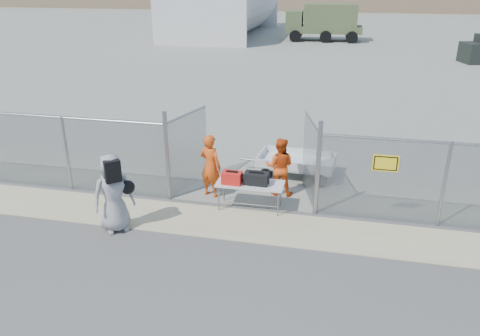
% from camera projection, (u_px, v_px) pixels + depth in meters
% --- Properties ---
extents(ground, '(160.00, 160.00, 0.00)m').
position_uv_depth(ground, '(221.00, 244.00, 10.78)').
color(ground, '#3E3E3E').
extents(tarmac_inside, '(160.00, 80.00, 0.01)m').
position_uv_depth(tarmac_inside, '(322.00, 35.00, 48.69)').
color(tarmac_inside, gray).
rests_on(tarmac_inside, ground).
extents(dirt_strip, '(44.00, 1.60, 0.01)m').
position_uv_depth(dirt_strip, '(231.00, 223.00, 11.68)').
color(dirt_strip, '#C1B388').
rests_on(dirt_strip, ground).
extents(chain_link_fence, '(40.00, 0.20, 2.20)m').
position_uv_depth(chain_link_fence, '(240.00, 168.00, 12.16)').
color(chain_link_fence, gray).
rests_on(chain_link_fence, ground).
extents(folding_table, '(1.76, 0.75, 0.74)m').
position_uv_depth(folding_table, '(250.00, 196.00, 12.30)').
color(folding_table, silver).
rests_on(folding_table, ground).
extents(orange_bag, '(0.51, 0.35, 0.31)m').
position_uv_depth(orange_bag, '(232.00, 178.00, 12.07)').
color(orange_bag, red).
rests_on(orange_bag, folding_table).
extents(black_duffel, '(0.64, 0.39, 0.30)m').
position_uv_depth(black_duffel, '(256.00, 178.00, 12.05)').
color(black_duffel, black).
rests_on(black_duffel, folding_table).
extents(security_worker_left, '(0.76, 0.63, 1.79)m').
position_uv_depth(security_worker_left, '(210.00, 166.00, 12.83)').
color(security_worker_left, '#DD4B12').
rests_on(security_worker_left, ground).
extents(security_worker_right, '(0.81, 0.64, 1.66)m').
position_uv_depth(security_worker_right, '(280.00, 167.00, 12.96)').
color(security_worker_right, '#DD4B12').
rests_on(security_worker_right, ground).
extents(visitor, '(1.13, 1.09, 1.95)m').
position_uv_depth(visitor, '(113.00, 193.00, 11.05)').
color(visitor, gray).
rests_on(visitor, ground).
extents(utility_trailer, '(3.09, 1.77, 0.72)m').
position_uv_depth(utility_trailer, '(297.00, 165.00, 14.33)').
color(utility_trailer, silver).
rests_on(utility_trailer, ground).
extents(military_truck, '(7.04, 2.81, 3.32)m').
position_uv_depth(military_truck, '(324.00, 23.00, 43.60)').
color(military_truck, '#4C5A35').
rests_on(military_truck, ground).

